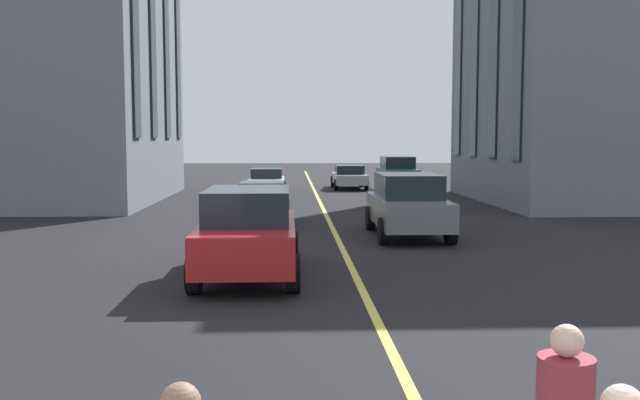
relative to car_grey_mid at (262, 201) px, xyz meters
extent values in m
cube|color=#D8C64C|center=(-2.96, -2.38, -0.70)|extent=(80.00, 0.16, 0.01)
cube|color=slate|center=(-0.05, 0.00, -0.11)|extent=(4.40, 1.80, 0.55)
cube|color=#19232D|center=(0.17, 0.00, 0.42)|extent=(1.85, 1.58, 0.50)
cylinder|color=black|center=(-1.50, -0.86, -0.38)|extent=(0.64, 0.22, 0.64)
cylinder|color=black|center=(-1.50, 0.86, -0.38)|extent=(0.64, 0.22, 0.64)
cylinder|color=black|center=(1.40, -0.86, -0.38)|extent=(0.64, 0.22, 0.64)
cylinder|color=black|center=(1.40, 0.86, -0.38)|extent=(0.64, 0.22, 0.64)
cube|color=#1E6038|center=(3.37, -5.31, -0.13)|extent=(3.90, 1.75, 0.55)
cube|color=#19232D|center=(3.18, -5.31, 0.42)|extent=(1.64, 1.54, 0.55)
cylinder|color=black|center=(4.66, -4.47, -0.40)|extent=(0.60, 0.21, 0.60)
cylinder|color=black|center=(4.66, -6.15, -0.40)|extent=(0.60, 0.21, 0.60)
cylinder|color=black|center=(2.09, -4.47, -0.40)|extent=(0.60, 0.21, 0.60)
cylinder|color=black|center=(2.09, -6.15, -0.40)|extent=(0.60, 0.21, 0.60)
cube|color=#B7BABF|center=(15.45, -4.47, -0.11)|extent=(4.40, 1.80, 0.55)
cube|color=#19232D|center=(15.23, -4.47, 0.42)|extent=(1.85, 1.58, 0.50)
cylinder|color=black|center=(16.90, -3.61, -0.38)|extent=(0.64, 0.22, 0.64)
cylinder|color=black|center=(16.90, -5.33, -0.38)|extent=(0.64, 0.22, 0.64)
cylinder|color=black|center=(14.00, -3.61, -0.38)|extent=(0.64, 0.22, 0.64)
cylinder|color=black|center=(14.00, -5.33, -0.38)|extent=(0.64, 0.22, 0.64)
cube|color=slate|center=(-4.31, -4.51, 0.08)|extent=(4.70, 1.95, 0.80)
cube|color=#19232D|center=(-4.31, -4.51, 0.83)|extent=(2.59, 1.72, 0.70)
cylinder|color=black|center=(-2.76, -3.57, -0.32)|extent=(0.76, 0.27, 0.76)
cylinder|color=black|center=(-2.76, -5.45, -0.32)|extent=(0.76, 0.27, 0.76)
cylinder|color=black|center=(-5.86, -3.57, -0.32)|extent=(0.76, 0.27, 0.76)
cylinder|color=black|center=(-5.86, -5.45, -0.32)|extent=(0.76, 0.27, 0.76)
cube|color=#B21E1E|center=(-10.13, -0.11, 0.08)|extent=(4.70, 1.95, 0.80)
cube|color=#19232D|center=(-10.13, -0.11, 0.83)|extent=(2.59, 1.72, 0.70)
cylinder|color=black|center=(-11.68, -1.05, -0.32)|extent=(0.76, 0.27, 0.76)
cylinder|color=black|center=(-11.68, 0.83, -0.32)|extent=(0.76, 0.27, 0.76)
cylinder|color=black|center=(-8.58, -1.05, -0.32)|extent=(0.76, 0.27, 0.76)
cylinder|color=black|center=(-8.58, 0.83, -0.32)|extent=(0.76, 0.27, 0.76)
cube|color=#1E6038|center=(15.32, -7.28, 0.08)|extent=(4.70, 1.95, 0.80)
cube|color=#19232D|center=(15.32, -7.28, 0.83)|extent=(2.58, 1.72, 0.70)
cylinder|color=black|center=(16.87, -6.35, -0.32)|extent=(0.76, 0.27, 0.76)
cylinder|color=black|center=(16.87, -8.22, -0.32)|extent=(0.76, 0.27, 0.76)
cylinder|color=black|center=(13.77, -6.35, -0.32)|extent=(0.76, 0.27, 0.76)
cylinder|color=black|center=(13.77, -8.22, -0.32)|extent=(0.76, 0.27, 0.76)
cube|color=silver|center=(11.13, 0.20, -0.11)|extent=(4.40, 1.80, 0.55)
cube|color=#19232D|center=(11.35, 0.20, 0.42)|extent=(1.85, 1.58, 0.50)
cylinder|color=black|center=(9.68, -0.66, -0.38)|extent=(0.64, 0.22, 0.64)
cylinder|color=black|center=(9.68, 1.06, -0.38)|extent=(0.64, 0.22, 0.64)
cylinder|color=black|center=(12.58, -0.66, -0.38)|extent=(0.64, 0.22, 0.64)
cylinder|color=black|center=(12.58, 1.06, -0.38)|extent=(0.64, 0.22, 0.64)
sphere|color=beige|center=(-20.16, -2.82, 0.89)|extent=(0.22, 0.22, 0.22)
cube|color=slate|center=(6.70, -14.59, 6.68)|extent=(12.58, 9.42, 14.76)
cube|color=#19232D|center=(1.98, -9.83, 6.97)|extent=(1.10, 0.10, 11.22)
cube|color=#19232D|center=(5.13, -9.83, 6.97)|extent=(1.10, 0.10, 11.22)
cube|color=#19232D|center=(8.27, -9.83, 6.97)|extent=(1.10, 0.10, 11.22)
cube|color=#19232D|center=(11.42, -9.83, 6.97)|extent=(1.10, 0.10, 11.22)
camera|label=1|loc=(-24.55, -0.98, 2.23)|focal=38.59mm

